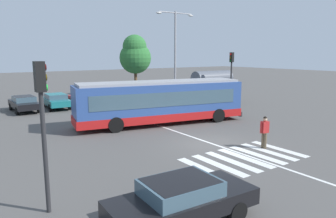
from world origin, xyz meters
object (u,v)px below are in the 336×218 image
(parked_car_black, at_px, (24,103))
(traffic_light_near_corner, at_px, (42,114))
(pedestrian_crossing_street, at_px, (265,130))
(background_tree_right, at_px, (135,55))
(city_transit_bus, at_px, (161,102))
(traffic_light_far_corner, at_px, (231,71))
(parked_car_red, at_px, (84,98))
(parked_car_charcoal, at_px, (110,96))
(parked_car_teal, at_px, (56,100))
(bus_stop_shelter, at_px, (212,79))
(twin_arm_street_lamp, at_px, (175,48))
(parked_car_blue, at_px, (135,94))
(foreground_sedan, at_px, (182,199))

(parked_car_black, xyz_separation_m, traffic_light_near_corner, (-2.91, -19.45, 2.41))
(pedestrian_crossing_street, height_order, parked_car_black, pedestrian_crossing_street)
(traffic_light_near_corner, bearing_deg, background_tree_right, 55.43)
(city_transit_bus, relative_size, traffic_light_far_corner, 2.45)
(parked_car_red, height_order, parked_car_charcoal, same)
(parked_car_teal, distance_m, parked_car_red, 2.62)
(bus_stop_shelter, distance_m, twin_arm_street_lamp, 4.95)
(parked_car_teal, xyz_separation_m, traffic_light_far_corner, (13.92, -8.33, 2.62))
(parked_car_red, bearing_deg, parked_car_teal, 175.79)
(pedestrian_crossing_street, height_order, twin_arm_street_lamp, twin_arm_street_lamp)
(pedestrian_crossing_street, bearing_deg, parked_car_red, 98.89)
(parked_car_red, bearing_deg, twin_arm_street_lamp, -26.11)
(background_tree_right, bearing_deg, city_transit_bus, -112.41)
(city_transit_bus, xyz_separation_m, traffic_light_far_corner, (9.60, 2.57, 1.79))
(parked_car_black, relative_size, parked_car_teal, 0.99)
(pedestrian_crossing_street, relative_size, parked_car_blue, 0.38)
(bus_stop_shelter, height_order, background_tree_right, background_tree_right)
(city_transit_bus, xyz_separation_m, parked_car_blue, (3.82, 10.77, -0.82))
(parked_car_black, distance_m, background_tree_right, 14.10)
(parked_car_blue, relative_size, bus_stop_shelter, 1.01)
(parked_car_teal, bearing_deg, parked_car_blue, -0.90)
(parked_car_black, bearing_deg, parked_car_teal, 1.52)
(parked_car_blue, relative_size, traffic_light_near_corner, 0.96)
(traffic_light_near_corner, distance_m, twin_arm_street_lamp, 22.48)
(parked_car_charcoal, distance_m, parked_car_blue, 2.84)
(parked_car_teal, xyz_separation_m, traffic_light_near_corner, (-5.63, -19.53, 2.41))
(parked_car_blue, bearing_deg, bus_stop_shelter, -42.11)
(pedestrian_crossing_street, relative_size, traffic_light_near_corner, 0.36)
(foreground_sedan, distance_m, traffic_light_far_corner, 21.86)
(pedestrian_crossing_street, bearing_deg, traffic_light_far_corner, 51.72)
(city_transit_bus, xyz_separation_m, parked_car_black, (-7.04, 10.83, -0.82))
(city_transit_bus, height_order, traffic_light_near_corner, traffic_light_near_corner)
(traffic_light_near_corner, height_order, background_tree_right, background_tree_right)
(city_transit_bus, bearing_deg, background_tree_right, 67.59)
(parked_car_blue, height_order, twin_arm_street_lamp, twin_arm_street_lamp)
(traffic_light_far_corner, bearing_deg, bus_stop_shelter, 85.90)
(pedestrian_crossing_street, xyz_separation_m, parked_car_charcoal, (-0.23, 18.79, -0.20))
(traffic_light_near_corner, bearing_deg, parked_car_charcoal, 60.55)
(parked_car_teal, bearing_deg, city_transit_bus, -68.37)
(parked_car_red, relative_size, bus_stop_shelter, 1.03)
(bus_stop_shelter, bearing_deg, parked_car_red, 155.14)
(city_transit_bus, height_order, twin_arm_street_lamp, twin_arm_street_lamp)
(bus_stop_shelter, bearing_deg, parked_car_black, 162.05)
(bus_stop_shelter, height_order, twin_arm_street_lamp, twin_arm_street_lamp)
(traffic_light_near_corner, bearing_deg, traffic_light_far_corner, 29.80)
(foreground_sedan, xyz_separation_m, parked_car_teal, (2.57, 22.45, 0.00))
(parked_car_blue, xyz_separation_m, background_tree_right, (2.14, 3.70, 4.06))
(pedestrian_crossing_street, distance_m, background_tree_right, 23.33)
(pedestrian_crossing_street, xyz_separation_m, traffic_light_near_corner, (-11.17, -0.58, 2.20))
(parked_car_black, relative_size, parked_car_blue, 1.00)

